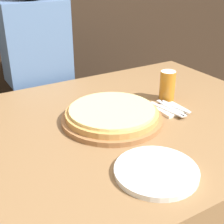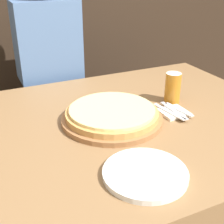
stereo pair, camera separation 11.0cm
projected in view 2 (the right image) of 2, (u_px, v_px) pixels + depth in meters
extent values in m
cube|color=olive|center=(120.00, 193.00, 1.41)|extent=(1.43, 1.07, 0.75)
cylinder|color=#99663D|center=(112.00, 119.00, 1.25)|extent=(0.40, 0.40, 0.02)
cylinder|color=tan|center=(112.00, 114.00, 1.24)|extent=(0.37, 0.37, 0.02)
cylinder|color=#EAD184|center=(112.00, 110.00, 1.23)|extent=(0.34, 0.34, 0.01)
cylinder|color=#B7701E|center=(173.00, 88.00, 1.39)|extent=(0.07, 0.07, 0.14)
cylinder|color=white|center=(174.00, 75.00, 1.36)|extent=(0.07, 0.07, 0.02)
cylinder|color=white|center=(145.00, 173.00, 0.93)|extent=(0.26, 0.26, 0.02)
cube|color=silver|center=(174.00, 112.00, 1.31)|extent=(0.11, 0.11, 0.01)
cube|color=silver|center=(169.00, 112.00, 1.29)|extent=(0.04, 0.18, 0.00)
cube|color=silver|center=(174.00, 111.00, 1.30)|extent=(0.02, 0.18, 0.00)
cube|color=silver|center=(179.00, 109.00, 1.31)|extent=(0.04, 0.16, 0.00)
cube|color=#33333D|center=(56.00, 132.00, 1.94)|extent=(0.27, 0.20, 0.73)
cube|color=#4C6B99|center=(47.00, 40.00, 1.69)|extent=(0.34, 0.20, 0.42)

